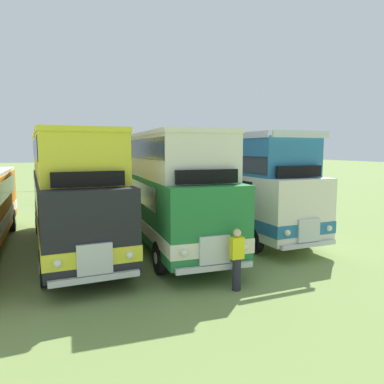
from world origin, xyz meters
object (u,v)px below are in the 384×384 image
Objects in this scene: bus_eighth_in_row at (163,183)px; bus_ninth_in_row at (233,181)px; bus_seventh_in_row at (71,186)px; marshal_person at (237,259)px.

bus_eighth_in_row is 3.73m from bus_ninth_in_row.
marshal_person is (3.98, -6.08, -1.58)m from bus_seventh_in_row.
bus_ninth_in_row is (3.65, 0.74, -0.12)m from bus_eighth_in_row.
bus_ninth_in_row is 7.72m from marshal_person.
bus_eighth_in_row is 1.06× the size of bus_ninth_in_row.
bus_eighth_in_row reaches higher than marshal_person.
bus_ninth_in_row reaches higher than bus_seventh_in_row.
bus_seventh_in_row is at bearing 179.58° from bus_eighth_in_row.
bus_eighth_in_row is 6.54× the size of marshal_person.
marshal_person is at bearing -116.23° from bus_ninth_in_row.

